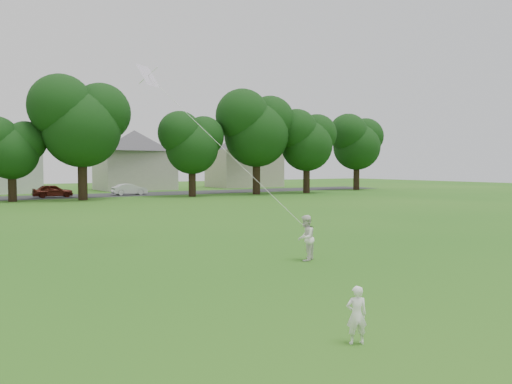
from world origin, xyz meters
TOP-DOWN VIEW (x-y plane):
  - ground at (0.00, 0.00)m, footprint 160.00×160.00m
  - street at (0.00, 42.00)m, footprint 90.00×7.00m
  - toddler at (1.37, -2.92)m, footprint 0.42×0.36m
  - older_boy at (5.19, 3.36)m, footprint 0.89×0.85m
  - kite at (3.65, 6.15)m, footprint 2.09×3.28m
  - tree_row at (6.58, 36.11)m, footprint 82.94×8.78m

SIDE VIEW (x-z plane):
  - ground at x=0.00m, z-range 0.00..0.00m
  - street at x=0.00m, z-range 0.00..0.01m
  - toddler at x=1.37m, z-range 0.00..0.99m
  - older_boy at x=5.19m, z-range 0.00..1.44m
  - kite at x=3.65m, z-range -0.46..7.81m
  - tree_row at x=6.58m, z-range 0.84..11.99m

